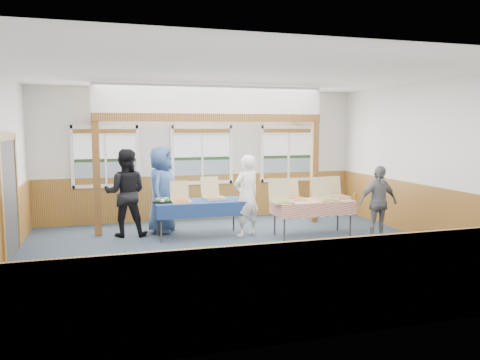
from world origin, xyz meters
name	(u,v)px	position (x,y,z in m)	size (l,w,h in m)	color
floor	(242,254)	(0.00, 0.00, 0.00)	(8.00, 8.00, 0.00)	#2A3645
ceiling	(242,74)	(0.00, 0.00, 3.20)	(8.00, 8.00, 0.00)	white
wall_back	(202,155)	(0.00, 3.50, 1.60)	(8.00, 8.00, 0.00)	silver
wall_front	(337,192)	(0.00, -3.50, 1.60)	(8.00, 8.00, 0.00)	silver
wall_right	(432,161)	(4.00, 0.00, 1.60)	(8.00, 8.00, 0.00)	silver
wainscot_back	(202,197)	(0.00, 3.48, 0.55)	(7.98, 0.05, 1.10)	brown
wainscot_front	(334,287)	(0.00, -3.48, 0.55)	(7.98, 0.05, 1.10)	brown
wainscot_right	(429,213)	(3.98, 0.00, 0.55)	(0.05, 6.98, 1.10)	brown
cased_opening	(8,199)	(-3.96, 0.90, 1.05)	(0.06, 1.30, 2.10)	#363636
window_left	(105,153)	(-2.30, 3.46, 1.68)	(1.56, 0.10, 1.46)	white
window_mid	(202,152)	(0.00, 3.46, 1.68)	(1.56, 0.10, 1.46)	white
window_right	(288,150)	(2.30, 3.46, 1.68)	(1.56, 0.10, 1.46)	white
post_left	(97,179)	(-2.50, 2.30, 1.20)	(0.15, 0.15, 2.40)	#572B13
post_right	(314,172)	(2.50, 2.30, 1.20)	(0.15, 0.15, 2.40)	#572B13
cross_beam	(212,118)	(0.00, 2.30, 2.49)	(5.15, 0.18, 0.18)	#572B13
table_left	(199,203)	(-0.47, 1.58, 0.70)	(1.86, 0.84, 0.76)	#363636
table_right	(313,203)	(1.83, 0.96, 0.69)	(1.81, 1.26, 0.76)	#363636
pizza_box_a	(181,199)	(-0.87, 1.47, 0.82)	(0.39, 0.47, 0.42)	tan
pizza_box_b	(213,196)	(-0.12, 1.74, 0.83)	(0.48, 0.56, 0.45)	tan
pizza_box_c	(281,199)	(1.09, 0.86, 0.83)	(0.46, 0.55, 0.46)	tan
pizza_box_d	(294,197)	(1.48, 1.15, 0.82)	(0.40, 0.48, 0.42)	tan
pizza_box_e	(325,197)	(2.08, 0.88, 0.83)	(0.43, 0.52, 0.47)	tan
pizza_box_f	(337,195)	(2.48, 1.10, 0.82)	(0.45, 0.53, 0.45)	tan
veggie_tray	(163,201)	(-1.22, 1.58, 0.79)	(0.41, 0.41, 0.09)	black
drink_glass	(355,197)	(2.68, 0.71, 0.83)	(0.07, 0.07, 0.15)	#8A5D17
woman_white	(246,196)	(0.49, 1.32, 0.86)	(0.62, 0.41, 1.71)	white
woman_black	(126,193)	(-1.93, 2.06, 0.92)	(0.89, 0.69, 1.83)	black
man_blue	(161,189)	(-1.17, 2.21, 0.94)	(0.92, 0.60, 1.88)	#355185
person_grey	(378,202)	(3.01, 0.36, 0.75)	(0.88, 0.37, 1.51)	slate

